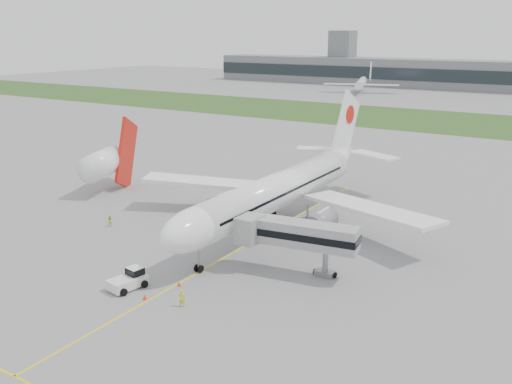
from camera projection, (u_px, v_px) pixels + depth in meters
The scene contains 13 objects.
ground at pixel (264, 235), 79.71m from camera, with size 600.00×600.00×0.00m, color gray.
apron_markings at pixel (245, 246), 75.62m from camera, with size 70.00×70.00×0.04m, color yellow, non-canonical shape.
grass_strip at pixel (462, 123), 177.81m from camera, with size 600.00×50.00×0.02m, color #2E5520.
control_tower at pixel (341, 83), 315.09m from camera, with size 12.00×12.00×56.00m, color gray, non-canonical shape.
airliner at pixel (282, 188), 82.15m from camera, with size 48.13×53.95×17.88m.
pushback_tug at pixel (129, 279), 63.11m from camera, with size 3.40×4.50×2.13m.
jet_bridge at pixel (294, 234), 65.94m from camera, with size 14.04×5.77×6.52m.
safety_cone_left at pixel (145, 297), 60.44m from camera, with size 0.44×0.44×0.61m, color red.
safety_cone_right at pixel (179, 284), 63.62m from camera, with size 0.41×0.41×0.56m, color red.
ground_crew_near at pixel (182, 298), 58.75m from camera, with size 0.68×0.45×1.87m, color #CEE526.
ground_crew_far at pixel (110, 221), 82.99m from camera, with size 0.81×0.63×1.67m, color #BDE426.
neighbor_aircraft at pixel (106, 162), 99.91m from camera, with size 7.90×16.64×13.48m.
distant_aircraft_left at pixel (361, 93), 264.58m from camera, with size 34.34×30.30×13.13m, color white, non-canonical shape.
Camera 1 is at (38.65, -64.38, 27.43)m, focal length 40.00 mm.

